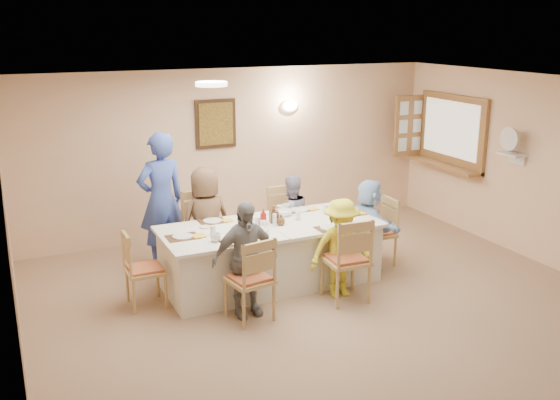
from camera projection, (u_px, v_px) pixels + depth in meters
name	position (u px, v px, depth m)	size (l,w,h in m)	color
ground	(351.00, 323.00, 6.73)	(7.00, 7.00, 0.00)	#8E7558
room_walls	(355.00, 188.00, 6.32)	(7.00, 7.00, 7.00)	#E4B088
wall_picture	(216.00, 124.00, 9.18)	(0.62, 0.05, 0.72)	#311D11
wall_sconce	(290.00, 106.00, 9.59)	(0.26, 0.09, 0.18)	white
ceiling_light	(211.00, 84.00, 6.97)	(0.36, 0.36, 0.05)	white
serving_hatch	(452.00, 132.00, 9.71)	(0.06, 1.50, 1.15)	olive
hatch_sill	(443.00, 165.00, 9.80)	(0.30, 1.50, 0.05)	olive
shutter_door	(409.00, 126.00, 10.27)	(0.55, 0.04, 1.00)	olive
fan_shelf	(512.00, 154.00, 8.52)	(0.22, 0.36, 0.03)	white
desk_fan	(511.00, 144.00, 8.47)	(0.30, 0.30, 0.28)	#A5A5A8
dining_table	(271.00, 254.00, 7.68)	(2.68, 1.13, 0.76)	silver
chair_back_left	(204.00, 232.00, 8.11)	(0.49, 0.49, 1.03)	tan
chair_back_right	(287.00, 222.00, 8.60)	(0.46, 0.46, 0.96)	tan
chair_front_left	(249.00, 278.00, 6.72)	(0.46, 0.46, 0.96)	tan
chair_front_right	(346.00, 258.00, 7.19)	(0.49, 0.49, 1.02)	tan
chair_left_end	(145.00, 269.00, 7.04)	(0.43, 0.43, 0.90)	tan
chair_right_end	(377.00, 232.00, 8.28)	(0.43, 0.43, 0.91)	tan
diner_back_left	(206.00, 221.00, 7.95)	(0.73, 0.53, 1.39)	brown
diner_back_right	(291.00, 217.00, 8.46)	(0.59, 0.48, 1.17)	#8A86A3
diner_front_left	(245.00, 259.00, 6.77)	(0.78, 0.36, 1.31)	gray
diner_front_right	(341.00, 248.00, 7.27)	(0.81, 0.52, 1.19)	yellow
diner_right_end	(369.00, 223.00, 8.20)	(0.44, 1.13, 1.19)	#A2C8F6
caregiver	(161.00, 200.00, 8.13)	(0.73, 0.56, 1.80)	#3E58BC
placemat_fl	(236.00, 242.00, 6.97)	(0.35, 0.26, 0.01)	#472B19
plate_fl	(236.00, 241.00, 6.97)	(0.24, 0.24, 0.02)	white
napkin_fl	(253.00, 241.00, 7.00)	(0.15, 0.15, 0.01)	yellow
placemat_fr	(330.00, 228.00, 7.45)	(0.35, 0.26, 0.01)	#472B19
plate_fr	(330.00, 227.00, 7.45)	(0.25, 0.25, 0.02)	white
napkin_fr	(346.00, 227.00, 7.48)	(0.15, 0.15, 0.01)	yellow
placemat_bl	(212.00, 221.00, 7.71)	(0.33, 0.25, 0.01)	#472B19
plate_bl	(212.00, 221.00, 7.70)	(0.23, 0.23, 0.01)	white
napkin_bl	(227.00, 220.00, 7.73)	(0.13, 0.13, 0.01)	yellow
placemat_br	(299.00, 210.00, 8.19)	(0.33, 0.24, 0.01)	#472B19
plate_br	(299.00, 209.00, 8.19)	(0.26, 0.26, 0.02)	white
napkin_br	(313.00, 209.00, 8.21)	(0.13, 0.13, 0.01)	yellow
placemat_le	(183.00, 237.00, 7.14)	(0.37, 0.27, 0.01)	#472B19
plate_le	(183.00, 236.00, 7.14)	(0.23, 0.23, 0.01)	white
napkin_le	(199.00, 236.00, 7.17)	(0.15, 0.15, 0.01)	yellow
placemat_re	(350.00, 214.00, 8.03)	(0.36, 0.27, 0.01)	#472B19
plate_re	(350.00, 213.00, 8.03)	(0.26, 0.26, 0.02)	white
napkin_re	(364.00, 212.00, 8.06)	(0.15, 0.15, 0.01)	yellow
teacup_a	(216.00, 238.00, 6.99)	(0.13, 0.13, 0.09)	white
teacup_b	(286.00, 207.00, 8.17)	(0.11, 0.11, 0.09)	white
bowl_a	(260.00, 231.00, 7.28)	(0.20, 0.20, 0.05)	white
bowl_b	(284.00, 213.00, 7.95)	(0.29, 0.29, 0.07)	white
condiment_ketchup	(263.00, 217.00, 7.51)	(0.10, 0.10, 0.23)	#A1160D
condiment_brown	(274.00, 214.00, 7.64)	(0.11, 0.11, 0.22)	#503015
condiment_malt	(281.00, 220.00, 7.56)	(0.13, 0.13, 0.13)	#503015
drinking_glass	(257.00, 221.00, 7.55)	(0.06, 0.06, 0.09)	silver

